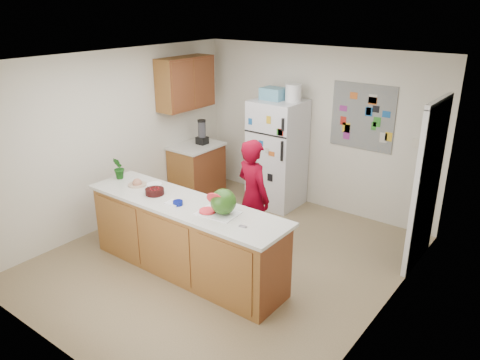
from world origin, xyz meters
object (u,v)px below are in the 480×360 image
Objects in this scene: refrigerator at (277,154)px; cherry_bowl at (155,192)px; watermelon at (223,202)px; person at (253,197)px.

refrigerator is 7.45× the size of cherry_bowl.
refrigerator is 2.50m from watermelon.
refrigerator is at bearing -51.77° from person.
person is (0.57, -1.45, -0.09)m from refrigerator.
person reaches higher than cherry_bowl.
watermelon reaches higher than cherry_bowl.
person is 0.99m from watermelon.
cherry_bowl is at bearing 67.71° from person.
person is at bearing -68.41° from refrigerator.
cherry_bowl is (-0.20, -2.41, 0.11)m from refrigerator.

